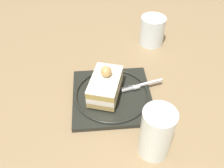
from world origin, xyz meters
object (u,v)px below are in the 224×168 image
object	(u,v)px
dessert_plate	(112,95)
cake_slice	(105,86)
drink_glass_near	(156,135)
fork	(141,85)
drink_glass_far	(152,32)

from	to	relation	value
dessert_plate	cake_slice	distance (m)	0.04
cake_slice	drink_glass_near	size ratio (longest dim) A/B	1.04
fork	drink_glass_far	world-z (taller)	drink_glass_far
cake_slice	drink_glass_far	xyz separation A→B (m)	(-0.23, 0.14, -0.00)
fork	drink_glass_far	bearing A→B (deg)	164.59
dessert_plate	fork	xyz separation A→B (m)	(-0.02, 0.07, 0.01)
cake_slice	drink_glass_near	bearing A→B (deg)	32.68
drink_glass_near	drink_glass_far	xyz separation A→B (m)	(-0.38, 0.05, -0.01)
drink_glass_near	cake_slice	bearing A→B (deg)	-147.32
dessert_plate	cake_slice	world-z (taller)	cake_slice
dessert_plate	fork	distance (m)	0.08
cake_slice	dessert_plate	bearing A→B (deg)	89.95
cake_slice	drink_glass_far	world-z (taller)	cake_slice
fork	drink_glass_near	xyz separation A→B (m)	(0.17, 0.01, 0.03)
dessert_plate	drink_glass_far	world-z (taller)	drink_glass_far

